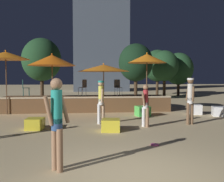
{
  "coord_description": "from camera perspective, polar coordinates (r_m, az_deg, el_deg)",
  "views": [
    {
      "loc": [
        -0.96,
        -4.51,
        1.89
      ],
      "look_at": [
        0.0,
        4.82,
        1.37
      ],
      "focal_mm": 40.0,
      "sensor_mm": 36.0,
      "label": 1
    }
  ],
  "objects": [
    {
      "name": "cube_seat_3",
      "position": [
        13.48,
        18.56,
        -4.0
      ],
      "size": [
        0.68,
        0.68,
        0.5
      ],
      "rotation": [
        0.0,
        0.0,
        -0.24
      ],
      "color": "white",
      "rests_on": "ground"
    },
    {
      "name": "background_tree_4",
      "position": [
        20.54,
        5.46,
        6.47
      ],
      "size": [
        2.79,
        2.79,
        4.63
      ],
      "color": "#3D2B1C",
      "rests_on": "ground"
    },
    {
      "name": "cube_seat_5",
      "position": [
        12.36,
        7.01,
        -4.54
      ],
      "size": [
        0.73,
        0.73,
        0.48
      ],
      "rotation": [
        0.0,
        0.0,
        0.19
      ],
      "color": "#4CC651",
      "rests_on": "ground"
    },
    {
      "name": "bistro_chair_0",
      "position": [
        14.07,
        1.31,
        1.2
      ],
      "size": [
        0.44,
        0.44,
        0.9
      ],
      "rotation": [
        0.0,
        0.0,
        0.35
      ],
      "color": "#2D3338",
      "rests_on": "wooden_deck"
    },
    {
      "name": "cube_seat_0",
      "position": [
        9.55,
        -17.17,
        -7.16
      ],
      "size": [
        0.64,
        0.64,
        0.41
      ],
      "rotation": [
        0.0,
        0.0,
        -0.05
      ],
      "color": "yellow",
      "rests_on": "ground"
    },
    {
      "name": "patio_umbrella_2",
      "position": [
        13.72,
        -23.13,
        7.46
      ],
      "size": [
        2.35,
        2.35,
        3.25
      ],
      "color": "brown",
      "rests_on": "ground"
    },
    {
      "name": "person_3",
      "position": [
        10.09,
        -2.52,
        -1.91
      ],
      "size": [
        0.3,
        0.54,
        1.76
      ],
      "rotation": [
        0.0,
        0.0,
        0.21
      ],
      "color": "white",
      "rests_on": "ground"
    },
    {
      "name": "frisbee_disc",
      "position": [
        7.19,
        9.76,
        -12.0
      ],
      "size": [
        0.23,
        0.23,
        0.03
      ],
      "color": "#E54C99",
      "rests_on": "ground"
    },
    {
      "name": "cube_seat_2",
      "position": [
        13.25,
        23.22,
        -4.29
      ],
      "size": [
        0.74,
        0.74,
        0.46
      ],
      "rotation": [
        0.0,
        0.0,
        -0.3
      ],
      "color": "white",
      "rests_on": "ground"
    },
    {
      "name": "patio_umbrella_0",
      "position": [
        13.54,
        7.99,
        7.38
      ],
      "size": [
        2.07,
        2.07,
        3.22
      ],
      "color": "brown",
      "rests_on": "ground"
    },
    {
      "name": "background_tree_2",
      "position": [
        20.91,
        -15.79,
        6.89
      ],
      "size": [
        3.12,
        3.12,
        5.02
      ],
      "color": "#3D2B1C",
      "rests_on": "ground"
    },
    {
      "name": "bistro_chair_1",
      "position": [
        14.22,
        -6.54,
        1.2
      ],
      "size": [
        0.48,
        0.48,
        0.9
      ],
      "rotation": [
        0.0,
        0.0,
        4.02
      ],
      "color": "#47474C",
      "rests_on": "wooden_deck"
    },
    {
      "name": "person_0",
      "position": [
        10.44,
        17.45,
        -1.42
      ],
      "size": [
        0.31,
        0.52,
        1.87
      ],
      "rotation": [
        0.0,
        0.0,
        0.23
      ],
      "color": "brown",
      "rests_on": "ground"
    },
    {
      "name": "patio_umbrella_3",
      "position": [
        13.07,
        -13.55,
        6.84
      ],
      "size": [
        2.42,
        2.42,
        3.1
      ],
      "color": "brown",
      "rests_on": "ground"
    },
    {
      "name": "wooden_deck",
      "position": [
        14.4,
        -6.06,
        -2.82
      ],
      "size": [
        9.3,
        2.34,
        0.86
      ],
      "color": "brown",
      "rests_on": "ground"
    },
    {
      "name": "cube_seat_1",
      "position": [
        8.84,
        -0.28,
        -7.8
      ],
      "size": [
        0.71,
        0.71,
        0.42
      ],
      "rotation": [
        0.0,
        0.0,
        -0.13
      ],
      "color": "yellow",
      "rests_on": "ground"
    },
    {
      "name": "ground_plane",
      "position": [
        4.98,
        6.01,
        -19.18
      ],
      "size": [
        120.0,
        120.0,
        0.0
      ],
      "primitive_type": "plane",
      "color": "#D1B784"
    },
    {
      "name": "background_tree_3",
      "position": [
        27.16,
        10.33,
        5.71
      ],
      "size": [
        3.06,
        3.06,
        4.81
      ],
      "color": "#3D2B1C",
      "rests_on": "ground"
    },
    {
      "name": "distant_building",
      "position": [
        34.96,
        -2.57,
        13.02
      ],
      "size": [
        7.33,
        4.22,
        15.75
      ],
      "color": "#4C5666",
      "rests_on": "ground"
    },
    {
      "name": "patio_umbrella_1",
      "position": [
        13.34,
        -1.92,
        5.26
      ],
      "size": [
        2.75,
        2.75,
        2.64
      ],
      "color": "brown",
      "rests_on": "ground"
    },
    {
      "name": "bistro_chair_2",
      "position": [
        14.29,
        -19.41,
        1.05
      ],
      "size": [
        0.43,
        0.42,
        0.9
      ],
      "rotation": [
        0.0,
        0.0,
        1.86
      ],
      "color": "#1E4C47",
      "rests_on": "wooden_deck"
    },
    {
      "name": "person_2",
      "position": [
        9.56,
        7.68,
        -3.07
      ],
      "size": [
        0.37,
        0.43,
        1.62
      ],
      "rotation": [
        0.0,
        0.0,
        2.45
      ],
      "color": "#997051",
      "rests_on": "ground"
    },
    {
      "name": "background_tree_0",
      "position": [
        26.55,
        14.97,
        4.92
      ],
      "size": [
        2.98,
        2.98,
        4.39
      ],
      "color": "#3D2B1C",
      "rests_on": "ground"
    },
    {
      "name": "background_tree_1",
      "position": [
        24.22,
        11.9,
        5.62
      ],
      "size": [
        2.64,
        2.64,
        4.42
      ],
      "color": "#3D2B1C",
      "rests_on": "ground"
    },
    {
      "name": "person_4",
      "position": [
        5.14,
        -12.5,
        -6.31
      ],
      "size": [
        0.51,
        0.44,
        1.88
      ],
      "rotation": [
        0.0,
        0.0,
        2.26
      ],
      "color": "#997051",
      "rests_on": "ground"
    }
  ]
}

